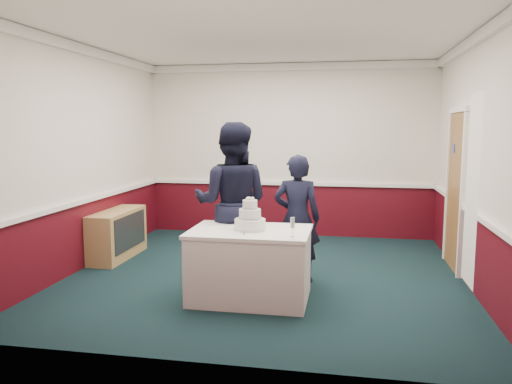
% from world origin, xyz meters
% --- Properties ---
extents(ground, '(5.00, 5.00, 0.00)m').
position_xyz_m(ground, '(0.00, 0.00, 0.00)').
color(ground, black).
rests_on(ground, ground).
extents(room_shell, '(5.00, 5.00, 3.00)m').
position_xyz_m(room_shell, '(0.08, 0.61, 1.97)').
color(room_shell, silver).
rests_on(room_shell, ground).
extents(sideboard, '(0.41, 1.20, 0.70)m').
position_xyz_m(sideboard, '(-2.28, 0.46, 0.35)').
color(sideboard, tan).
rests_on(sideboard, ground).
extents(cake_table, '(1.32, 0.92, 0.79)m').
position_xyz_m(cake_table, '(-0.02, -0.93, 0.40)').
color(cake_table, white).
rests_on(cake_table, ground).
extents(wedding_cake, '(0.35, 0.35, 0.36)m').
position_xyz_m(wedding_cake, '(-0.02, -0.93, 0.90)').
color(wedding_cake, white).
rests_on(wedding_cake, cake_table).
extents(cake_knife, '(0.07, 0.22, 0.00)m').
position_xyz_m(cake_knife, '(-0.05, -1.13, 0.79)').
color(cake_knife, silver).
rests_on(cake_knife, cake_table).
extents(champagne_flute, '(0.05, 0.05, 0.21)m').
position_xyz_m(champagne_flute, '(0.48, -1.21, 0.93)').
color(champagne_flute, silver).
rests_on(champagne_flute, cake_table).
extents(person_man, '(0.99, 0.78, 1.97)m').
position_xyz_m(person_man, '(-0.36, -0.33, 0.99)').
color(person_man, black).
rests_on(person_man, ground).
extents(person_woman, '(0.58, 0.38, 1.58)m').
position_xyz_m(person_woman, '(0.42, -0.16, 0.79)').
color(person_woman, black).
rests_on(person_woman, ground).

